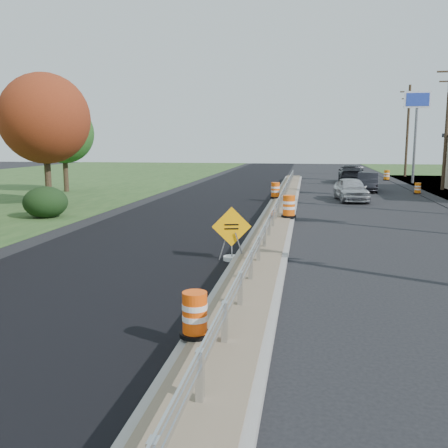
% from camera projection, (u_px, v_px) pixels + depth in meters
% --- Properties ---
extents(ground, '(140.00, 140.00, 0.00)m').
position_uv_depth(ground, '(264.00, 253.00, 16.35)').
color(ground, black).
rests_on(ground, ground).
extents(milled_overlay, '(7.20, 120.00, 0.01)m').
position_uv_depth(milled_overlay, '(198.00, 210.00, 26.79)').
color(milled_overlay, black).
rests_on(milled_overlay, ground).
extents(median, '(1.60, 55.00, 0.23)m').
position_uv_depth(median, '(278.00, 215.00, 24.12)').
color(median, gray).
rests_on(median, ground).
extents(guardrail, '(0.10, 46.15, 0.72)m').
position_uv_depth(guardrail, '(280.00, 200.00, 24.99)').
color(guardrail, silver).
rests_on(guardrail, median).
extents(pylon_sign_north, '(2.20, 0.30, 7.90)m').
position_uv_depth(pylon_sign_north, '(417.00, 108.00, 42.80)').
color(pylon_sign_north, slate).
rests_on(pylon_sign_north, ground).
extents(utility_pole_nmid, '(1.90, 0.26, 9.40)m').
position_uv_depth(utility_pole_nmid, '(447.00, 124.00, 37.05)').
color(utility_pole_nmid, '#473523').
rests_on(utility_pole_nmid, ground).
extents(utility_pole_north, '(1.90, 0.26, 9.40)m').
position_uv_depth(utility_pole_north, '(408.00, 129.00, 51.65)').
color(utility_pole_north, '#473523').
rests_on(utility_pole_north, ground).
extents(hedge_north, '(2.09, 2.09, 1.52)m').
position_uv_depth(hedge_north, '(45.00, 202.00, 23.84)').
color(hedge_north, black).
rests_on(hedge_north, ground).
extents(tree_near_red, '(4.95, 4.95, 7.35)m').
position_uv_depth(tree_near_red, '(45.00, 119.00, 27.39)').
color(tree_near_red, '#473523').
rests_on(tree_near_red, ground).
extents(tree_near_back, '(4.29, 4.29, 6.37)m').
position_uv_depth(tree_near_back, '(64.00, 133.00, 35.77)').
color(tree_near_back, '#473523').
rests_on(tree_near_back, ground).
extents(caution_sign, '(1.18, 0.50, 1.67)m').
position_uv_depth(caution_sign, '(232.00, 247.00, 15.21)').
color(caution_sign, white).
rests_on(caution_sign, ground).
extents(barrel_median_near, '(0.54, 0.54, 0.80)m').
position_uv_depth(barrel_median_near, '(195.00, 315.00, 8.68)').
color(barrel_median_near, black).
rests_on(barrel_median_near, median).
extents(barrel_median_mid, '(0.68, 0.68, 1.00)m').
position_uv_depth(barrel_median_mid, '(289.00, 207.00, 22.52)').
color(barrel_median_mid, black).
rests_on(barrel_median_mid, median).
extents(barrel_median_far, '(0.65, 0.65, 0.95)m').
position_uv_depth(barrel_median_far, '(275.00, 191.00, 30.31)').
color(barrel_median_far, black).
rests_on(barrel_median_far, median).
extents(barrel_shoulder_mid, '(0.53, 0.53, 0.78)m').
position_uv_depth(barrel_shoulder_mid, '(418.00, 189.00, 34.95)').
color(barrel_shoulder_mid, black).
rests_on(barrel_shoulder_mid, ground).
extents(barrel_shoulder_far, '(0.66, 0.66, 0.96)m').
position_uv_depth(barrel_shoulder_far, '(387.00, 175.00, 47.42)').
color(barrel_shoulder_far, black).
rests_on(barrel_shoulder_far, ground).
extents(car_silver, '(2.18, 4.42, 1.45)m').
position_uv_depth(car_silver, '(351.00, 189.00, 30.75)').
color(car_silver, '#B4B5B9').
rests_on(car_silver, ground).
extents(car_dark_mid, '(1.97, 4.34, 1.38)m').
position_uv_depth(car_dark_mid, '(368.00, 182.00, 36.74)').
color(car_dark_mid, black).
rests_on(car_dark_mid, ground).
extents(car_dark_far, '(2.53, 5.55, 1.58)m').
position_uv_depth(car_dark_far, '(351.00, 174.00, 44.91)').
color(car_dark_far, black).
rests_on(car_dark_far, ground).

